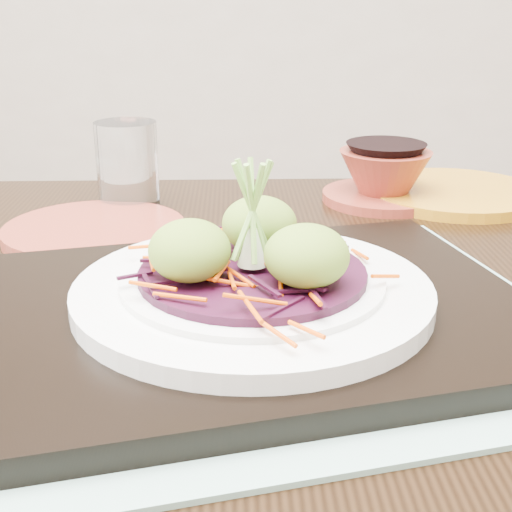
# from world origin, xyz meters

# --- Properties ---
(dining_table) EXTENTS (1.28, 0.96, 0.73)m
(dining_table) POSITION_xyz_m (0.08, 0.09, 0.63)
(dining_table) COLOR black
(dining_table) RESTS_ON ground
(placemat) EXTENTS (0.59, 0.53, 0.00)m
(placemat) POSITION_xyz_m (0.06, 0.01, 0.73)
(placemat) COLOR #86AD98
(placemat) RESTS_ON dining_table
(serving_tray) EXTENTS (0.50, 0.45, 0.02)m
(serving_tray) POSITION_xyz_m (0.06, 0.01, 0.74)
(serving_tray) COLOR black
(serving_tray) RESTS_ON placemat
(white_plate) EXTENTS (0.27, 0.27, 0.02)m
(white_plate) POSITION_xyz_m (0.06, 0.01, 0.76)
(white_plate) COLOR white
(white_plate) RESTS_ON serving_tray
(cabbage_bed) EXTENTS (0.17, 0.17, 0.01)m
(cabbage_bed) POSITION_xyz_m (0.06, 0.01, 0.77)
(cabbage_bed) COLOR black
(cabbage_bed) RESTS_ON white_plate
(carrot_julienne) EXTENTS (0.21, 0.21, 0.01)m
(carrot_julienne) POSITION_xyz_m (0.06, 0.01, 0.78)
(carrot_julienne) COLOR #DD4A03
(carrot_julienne) RESTS_ON cabbage_bed
(guacamole_scoops) EXTENTS (0.15, 0.13, 0.05)m
(guacamole_scoops) POSITION_xyz_m (0.06, 0.01, 0.80)
(guacamole_scoops) COLOR olive
(guacamole_scoops) RESTS_ON cabbage_bed
(scallion_garnish) EXTENTS (0.06, 0.06, 0.09)m
(scallion_garnish) POSITION_xyz_m (0.06, 0.01, 0.82)
(scallion_garnish) COLOR #7EB94A
(scallion_garnish) RESTS_ON cabbage_bed
(terracotta_side_plate) EXTENTS (0.23, 0.23, 0.01)m
(terracotta_side_plate) POSITION_xyz_m (-0.14, 0.20, 0.73)
(terracotta_side_plate) COLOR maroon
(terracotta_side_plate) RESTS_ON dining_table
(water_glass) EXTENTS (0.08, 0.08, 0.10)m
(water_glass) POSITION_xyz_m (-0.13, 0.31, 0.78)
(water_glass) COLOR white
(water_glass) RESTS_ON dining_table
(terracotta_bowl_set) EXTENTS (0.18, 0.18, 0.06)m
(terracotta_bowl_set) POSITION_xyz_m (0.17, 0.38, 0.76)
(terracotta_bowl_set) COLOR maroon
(terracotta_bowl_set) RESTS_ON dining_table
(yellow_plate) EXTENTS (0.22, 0.22, 0.01)m
(yellow_plate) POSITION_xyz_m (0.26, 0.41, 0.73)
(yellow_plate) COLOR #AA6E12
(yellow_plate) RESTS_ON dining_table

